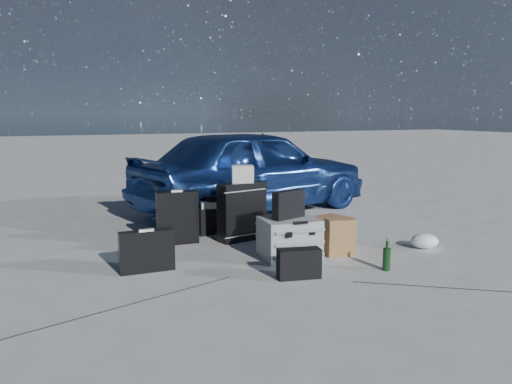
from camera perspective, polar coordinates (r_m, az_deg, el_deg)
ground at (r=4.75m, az=3.42°, el=-7.91°), size 60.00×60.00×0.00m
car at (r=7.03m, az=-0.30°, el=2.56°), size 3.74×2.25×1.19m
pelican_case at (r=4.83m, az=3.81°, el=-5.27°), size 0.57×0.48×0.38m
laptop_bag at (r=4.77m, az=3.77°, el=-1.45°), size 0.37×0.20×0.27m
briefcase at (r=4.50m, az=-12.35°, el=-6.63°), size 0.48×0.11×0.37m
suitcase_left at (r=5.39m, az=-8.98°, el=-2.91°), size 0.44×0.18×0.56m
suitcase_right at (r=5.46m, az=-1.62°, el=-2.23°), size 0.56×0.30×0.64m
white_carton at (r=5.41m, az=-1.55°, el=2.07°), size 0.27×0.24×0.18m
duffel_bag at (r=5.91m, az=-4.43°, el=-3.05°), size 0.65×0.39×0.30m
flat_box_white at (r=5.86m, az=-4.37°, el=-1.29°), size 0.47×0.39×0.07m
flat_box_black at (r=5.85m, az=-4.55°, el=-0.64°), size 0.33×0.27×0.06m
kraft_bag at (r=4.97m, az=9.58°, el=-5.09°), size 0.30×0.22×0.36m
cardboard_box at (r=5.28m, az=8.39°, el=-4.56°), size 0.48×0.45×0.30m
plastic_bag at (r=5.46m, az=18.72°, el=-5.32°), size 0.35×0.32×0.16m
messenger_bag at (r=4.26m, az=4.93°, el=-8.14°), size 0.38×0.21×0.25m
green_bottle at (r=4.59m, az=14.71°, el=-7.02°), size 0.09×0.09×0.27m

